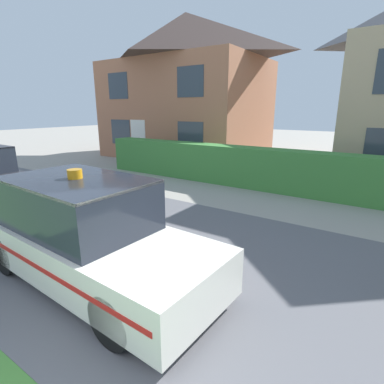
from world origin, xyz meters
TOP-DOWN VIEW (x-y plane):
  - road_strip at (0.00, 4.23)m, footprint 28.00×5.74m
  - garden_hedge at (-1.48, 9.86)m, footprint 13.40×0.81m
  - police_car at (-1.57, 2.92)m, footprint 4.40×1.82m
  - house_left at (-7.96, 14.60)m, footprint 8.69×6.06m

SIDE VIEW (x-z plane):
  - road_strip at x=0.00m, z-range 0.00..0.01m
  - garden_hedge at x=-1.48m, z-range 0.00..1.38m
  - police_car at x=-1.57m, z-range -0.10..1.66m
  - house_left at x=-7.96m, z-range 0.08..7.59m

